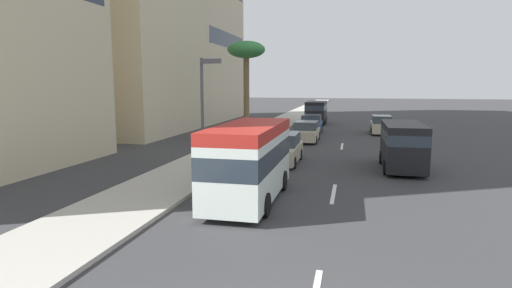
{
  "coord_description": "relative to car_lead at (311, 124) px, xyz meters",
  "views": [
    {
      "loc": [
        -5.98,
        -0.66,
        4.53
      ],
      "look_at": [
        15.46,
        4.29,
        1.36
      ],
      "focal_mm": 29.35,
      "sensor_mm": 36.0,
      "label": 1
    }
  ],
  "objects": [
    {
      "name": "pedestrian_mid_block",
      "position": [
        -16.87,
        3.65,
        0.29
      ],
      "size": [
        0.3,
        0.37,
        1.7
      ],
      "rotation": [
        0.0,
        0.0,
        1.29
      ],
      "color": "gold",
      "rests_on": "sidewalk_right"
    },
    {
      "name": "lane_stripe_far",
      "position": [
        -8.03,
        -3.03,
        -0.79
      ],
      "size": [
        3.2,
        0.16,
        0.01
      ],
      "primitive_type": "cube",
      "color": "silver",
      "rests_on": "ground_plane"
    },
    {
      "name": "car_fourth",
      "position": [
        -5.88,
        -0.16,
        -0.05
      ],
      "size": [
        4.41,
        1.96,
        1.58
      ],
      "rotation": [
        0.0,
        0.0,
        3.14
      ],
      "color": "beige",
      "rests_on": "ground_plane"
    },
    {
      "name": "van_seventh",
      "position": [
        8.8,
        0.31,
        0.67
      ],
      "size": [
        5.11,
        2.22,
        2.56
      ],
      "rotation": [
        0.0,
        0.0,
        3.14
      ],
      "color": "black",
      "rests_on": "ground_plane"
    },
    {
      "name": "car_fifth",
      "position": [
        -15.38,
        0.13,
        0.01
      ],
      "size": [
        4.47,
        1.86,
        1.72
      ],
      "rotation": [
        0.0,
        0.0,
        3.14
      ],
      "color": "beige",
      "rests_on": "ground_plane"
    },
    {
      "name": "pedestrian_near_lamp",
      "position": [
        -10.65,
        4.67,
        0.32
      ],
      "size": [
        0.3,
        0.33,
        1.74
      ],
      "rotation": [
        0.0,
        0.0,
        4.78
      ],
      "color": "beige",
      "rests_on": "sidewalk_right"
    },
    {
      "name": "car_lead",
      "position": [
        0.0,
        0.0,
        0.0
      ],
      "size": [
        4.14,
        1.88,
        1.7
      ],
      "rotation": [
        0.0,
        0.0,
        3.14
      ],
      "color": "#1E478C",
      "rests_on": "ground_plane"
    },
    {
      "name": "car_sixth",
      "position": [
        0.76,
        -6.3,
        -0.01
      ],
      "size": [
        4.42,
        1.85,
        1.68
      ],
      "color": "beige",
      "rests_on": "ground_plane"
    },
    {
      "name": "pedestrian_by_tree",
      "position": [
        -7.8,
        3.61,
        0.29
      ],
      "size": [
        0.3,
        0.35,
        1.7
      ],
      "rotation": [
        0.0,
        0.0,
        4.55
      ],
      "color": "navy",
      "rests_on": "sidewalk_right"
    },
    {
      "name": "street_lamp",
      "position": [
        -20.83,
        2.87,
        2.87
      ],
      "size": [
        0.24,
        0.97,
        5.54
      ],
      "color": "#4C4C51",
      "rests_on": "sidewalk_right"
    },
    {
      "name": "sidewalk_right",
      "position": [
        -1.4,
        4.41,
        -0.72
      ],
      "size": [
        162.0,
        3.64,
        0.15
      ],
      "primitive_type": "cube",
      "color": "#B2ADA3",
      "rests_on": "ground_plane"
    },
    {
      "name": "palm_tree",
      "position": [
        -2.66,
        5.54,
        6.31
      ],
      "size": [
        3.31,
        3.31,
        8.1
      ],
      "color": "brown",
      "rests_on": "sidewalk_right"
    },
    {
      "name": "minibus_second",
      "position": [
        -23.41,
        0.15,
        0.84
      ],
      "size": [
        6.51,
        2.32,
        2.99
      ],
      "rotation": [
        0.0,
        0.0,
        3.14
      ],
      "color": "silver",
      "rests_on": "ground_plane"
    },
    {
      "name": "lane_stripe_mid",
      "position": [
        -21.66,
        -3.03,
        -0.79
      ],
      "size": [
        3.2,
        0.16,
        0.01
      ],
      "primitive_type": "cube",
      "color": "silver",
      "rests_on": "ground_plane"
    },
    {
      "name": "van_third",
      "position": [
        -15.78,
        -6.35,
        0.62
      ],
      "size": [
        5.15,
        2.11,
        2.47
      ],
      "color": "black",
      "rests_on": "ground_plane"
    },
    {
      "name": "ground_plane",
      "position": [
        -1.4,
        -3.03,
        -0.8
      ],
      "size": [
        198.0,
        198.0,
        0.0
      ],
      "primitive_type": "plane",
      "color": "#38383A"
    }
  ]
}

